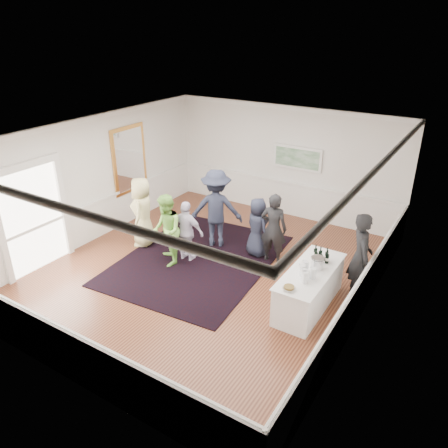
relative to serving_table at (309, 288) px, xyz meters
The scene contains 23 objects.
floor 2.52m from the serving_table, behind, with size 8.00×8.00×0.00m, color brown.
ceiling 3.73m from the serving_table, behind, with size 7.00×8.00×0.02m, color white.
wall_left 6.10m from the serving_table, behind, with size 0.02×8.00×3.20m, color white.
wall_right 1.56m from the serving_table, ahead, with size 0.02×8.00×3.20m, color white.
wall_back 4.91m from the serving_table, 121.44° to the left, with size 7.00×0.02×3.20m, color white.
wall_front 4.80m from the serving_table, 122.25° to the right, with size 7.00×0.02×3.20m, color white.
wainscoting 2.49m from the serving_table, behind, with size 7.00×8.00×1.00m, color white, non-canonical shape.
mirror 6.24m from the serving_table, 167.07° to the left, with size 0.05×1.25×1.85m.
doorway 6.29m from the serving_table, 162.79° to the right, with size 0.10×1.78×2.56m.
landscape_painting 4.72m from the serving_table, 117.47° to the left, with size 1.44×0.06×0.66m.
area_rug 3.04m from the serving_table, behind, with size 3.33×4.37×0.02m, color black.
serving_table is the anchor object (origin of this frame).
bartender 1.23m from the serving_table, 49.84° to the left, with size 0.69×0.46×1.90m, color black.
guest_tan 4.68m from the serving_table, behind, with size 0.88×0.57×1.80m, color #D0C482.
guest_green 3.54m from the serving_table, behind, with size 0.84×0.65×1.72m, color #80C44E.
guest_lilac 3.24m from the serving_table, behind, with size 0.88×0.37×1.50m, color silver.
guest_dark_a 3.35m from the serving_table, 157.20° to the left, with size 1.31×0.75×2.02m, color #1E2132.
guest_dark_b 1.97m from the serving_table, 138.49° to the left, with size 0.63×0.42×1.74m, color black.
guest_navy 2.37m from the serving_table, 144.47° to the left, with size 0.73×0.47×1.49m, color #1E2132.
wine_bottles 0.73m from the serving_table, 87.17° to the left, with size 0.36×0.25×0.31m.
juice_pitchers 0.61m from the serving_table, 88.36° to the right, with size 0.34×0.49×0.24m.
ice_bucket 0.55m from the serving_table, 65.41° to the left, with size 0.26×0.26×0.24m, color silver.
nut_bowl 0.96m from the serving_table, 96.03° to the right, with size 0.24×0.24×0.08m.
Camera 1 is at (4.93, -7.21, 5.30)m, focal length 35.00 mm.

